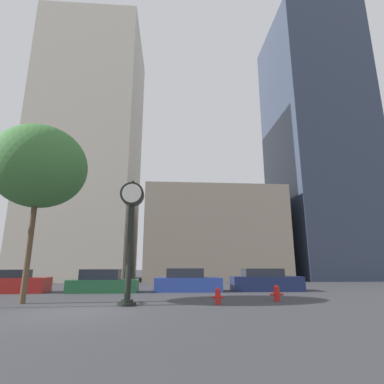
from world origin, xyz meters
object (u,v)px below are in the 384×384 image
object	(u,v)px
street_clock	(131,222)
fire_hydrant_near	(277,293)
car_green	(103,283)
bare_tree	(39,167)
car_blue	(188,282)
fire_hydrant_far	(218,296)
car_navy	(265,281)
car_red	(8,283)

from	to	relation	value
street_clock	fire_hydrant_near	distance (m)	7.22
car_green	bare_tree	world-z (taller)	bare_tree
car_blue	fire_hydrant_far	xyz separation A→B (m)	(0.88, -6.32, -0.25)
car_blue	fire_hydrant_far	world-z (taller)	car_blue
car_green	bare_tree	bearing A→B (deg)	-113.48
street_clock	bare_tree	xyz separation A→B (m)	(-4.46, 0.99, 2.67)
street_clock	fire_hydrant_far	xyz separation A→B (m)	(3.68, 0.18, -3.01)
street_clock	car_green	bearing A→B (deg)	110.16
car_navy	bare_tree	bearing A→B (deg)	-153.50
car_green	car_red	bearing A→B (deg)	178.59
car_green	fire_hydrant_near	size ratio (longest dim) A/B	5.87
car_red	car_navy	world-z (taller)	car_navy
car_blue	fire_hydrant_far	size ratio (longest dim) A/B	6.35
car_red	car_blue	xyz separation A→B (m)	(10.56, 0.23, 0.02)
car_green	car_blue	xyz separation A→B (m)	(5.09, 0.28, 0.03)
car_navy	fire_hydrant_near	bearing A→B (deg)	-100.63
street_clock	car_navy	distance (m)	10.47
car_green	car_navy	distance (m)	10.00
street_clock	car_navy	xyz separation A→B (m)	(7.71, 6.52, -2.76)
car_red	bare_tree	distance (m)	8.27
car_blue	bare_tree	bearing A→B (deg)	-139.52
car_red	street_clock	bearing A→B (deg)	-42.13
car_red	car_green	bearing A→B (deg)	-3.68
car_blue	bare_tree	xyz separation A→B (m)	(-7.27, -5.51, 5.43)
car_navy	bare_tree	distance (m)	14.44
car_green	car_blue	world-z (taller)	car_blue
car_blue	car_red	bearing A→B (deg)	-175.46
car_blue	car_green	bearing A→B (deg)	-173.57
fire_hydrant_near	bare_tree	size ratio (longest dim) A/B	0.09
car_blue	fire_hydrant_near	world-z (taller)	car_blue
car_red	fire_hydrant_near	distance (m)	15.16
car_red	fire_hydrant_far	xyz separation A→B (m)	(11.44, -6.09, -0.23)
fire_hydrant_far	car_green	bearing A→B (deg)	134.64
fire_hydrant_near	car_red	bearing A→B (deg)	159.89
street_clock	car_red	distance (m)	10.35
car_green	fire_hydrant_far	size ratio (longest dim) A/B	6.18
bare_tree	street_clock	bearing A→B (deg)	-12.47
car_navy	fire_hydrant_far	world-z (taller)	car_navy
car_blue	fire_hydrant_near	xyz separation A→B (m)	(3.68, -5.44, -0.23)
street_clock	bare_tree	world-z (taller)	bare_tree
car_red	fire_hydrant_near	bearing A→B (deg)	-23.27
street_clock	fire_hydrant_far	size ratio (longest dim) A/B	7.86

